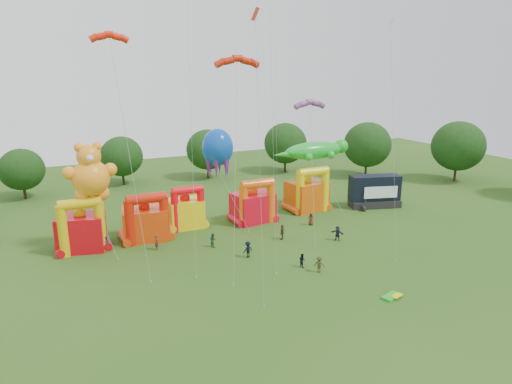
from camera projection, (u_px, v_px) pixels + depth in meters
name	position (u px, v px, depth m)	size (l,w,h in m)	color
ground	(339.00, 320.00, 39.22)	(160.00, 160.00, 0.00)	#274D15
tree_ring	(327.00, 253.00, 37.62)	(121.97, 124.05, 12.07)	#352314
bouncy_castle_0	(81.00, 230.00, 53.88)	(6.13, 5.38, 6.68)	red
bouncy_castle_1	(146.00, 221.00, 57.31)	(6.11, 5.21, 6.31)	red
bouncy_castle_2	(186.00, 211.00, 61.65)	(4.72, 3.83, 6.04)	yellow
bouncy_castle_3	(254.00, 205.00, 64.01)	(5.82, 4.89, 6.39)	red
bouncy_castle_4	(308.00, 193.00, 69.29)	(6.13, 5.19, 6.87)	#D4510B
stage_trailer	(375.00, 192.00, 71.00)	(8.25, 4.99, 5.02)	black
teddy_bear_kite	(95.00, 192.00, 52.45)	(6.04, 6.80, 12.99)	orange
gecko_kite	(322.00, 168.00, 67.79)	(12.89, 8.18, 10.55)	green
octopus_kite	(223.00, 168.00, 63.80)	(4.43, 11.75, 12.91)	#0B46AE
parafoil_kites	(233.00, 168.00, 48.16)	(27.12, 11.81, 25.15)	red
diamond_kites	(276.00, 117.00, 49.05)	(24.35, 22.13, 41.74)	red
folded_kite_bundle	(392.00, 296.00, 43.08)	(2.20, 1.54, 0.31)	green
spectator_0	(106.00, 243.00, 54.02)	(0.93, 0.60, 1.90)	#292E45
spectator_1	(157.00, 242.00, 54.27)	(0.70, 0.46, 1.92)	#5E271A
spectator_2	(213.00, 240.00, 55.20)	(0.84, 0.66, 1.73)	#1D482D
spectator_3	(248.00, 249.00, 52.10)	(1.24, 0.71, 1.92)	black
spectator_4	(282.00, 232.00, 57.58)	(1.16, 0.48, 1.97)	#3F3119
spectator_5	(337.00, 233.00, 57.27)	(1.74, 0.55, 1.88)	#202036
spectator_6	(311.00, 219.00, 62.87)	(0.85, 0.55, 1.74)	#4F2216
spectator_7	(365.00, 204.00, 70.03)	(0.64, 0.42, 1.76)	#194022
spectator_8	(302.00, 260.00, 49.61)	(0.75, 0.59, 1.55)	black
spectator_9	(319.00, 264.00, 48.32)	(1.16, 0.67, 1.79)	#393416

